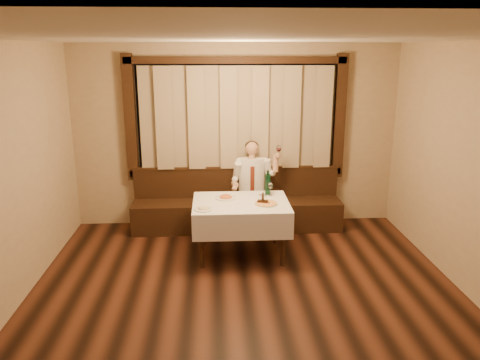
{
  "coord_description": "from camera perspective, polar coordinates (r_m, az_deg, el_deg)",
  "views": [
    {
      "loc": [
        -0.35,
        -4.17,
        2.7
      ],
      "look_at": [
        0.0,
        1.9,
        1.0
      ],
      "focal_mm": 35.0,
      "sensor_mm": 36.0,
      "label": 1
    }
  ],
  "objects": [
    {
      "name": "seated_man",
      "position": [
        7.09,
        1.53,
        0.1
      ],
      "size": [
        0.74,
        0.56,
        1.37
      ],
      "color": "black",
      "rests_on": "ground"
    },
    {
      "name": "green_bottle",
      "position": [
        6.48,
        3.4,
        -0.49
      ],
      "size": [
        0.08,
        0.08,
        0.35
      ],
      "rotation": [
        0.0,
        0.0,
        -0.2
      ],
      "color": "#0D3E23",
      "rests_on": "dining_table"
    },
    {
      "name": "table_wine_glass",
      "position": [
        6.42,
        3.75,
        -0.76
      ],
      "size": [
        0.07,
        0.07,
        0.19
      ],
      "rotation": [
        0.0,
        0.0,
        0.34
      ],
      "color": "white",
      "rests_on": "dining_table"
    },
    {
      "name": "pasta_red",
      "position": [
        6.32,
        -1.75,
        -1.94
      ],
      "size": [
        0.28,
        0.28,
        0.1
      ],
      "rotation": [
        0.0,
        0.0,
        0.23
      ],
      "color": "white",
      "rests_on": "dining_table"
    },
    {
      "name": "pasta_cream",
      "position": [
        5.91,
        -4.46,
        -3.31
      ],
      "size": [
        0.24,
        0.24,
        0.08
      ],
      "rotation": [
        0.0,
        0.0,
        0.12
      ],
      "color": "white",
      "rests_on": "dining_table"
    },
    {
      "name": "banquette",
      "position": [
        7.31,
        -0.37,
        -3.47
      ],
      "size": [
        3.2,
        0.61,
        0.94
      ],
      "color": "black",
      "rests_on": "ground"
    },
    {
      "name": "pizza",
      "position": [
        6.1,
        3.21,
        -2.87
      ],
      "size": [
        0.3,
        0.3,
        0.03
      ],
      "rotation": [
        0.0,
        0.0,
        0.0
      ],
      "color": "white",
      "rests_on": "dining_table"
    },
    {
      "name": "dining_table",
      "position": [
        6.23,
        0.1,
        -3.59
      ],
      "size": [
        1.27,
        0.97,
        0.76
      ],
      "color": "black",
      "rests_on": "ground"
    },
    {
      "name": "room",
      "position": [
        5.3,
        0.56,
        2.5
      ],
      "size": [
        5.01,
        6.01,
        2.81
      ],
      "color": "black",
      "rests_on": "ground"
    },
    {
      "name": "cruet_caddy",
      "position": [
        6.12,
        2.79,
        -2.43
      ],
      "size": [
        0.15,
        0.11,
        0.14
      ],
      "rotation": [
        0.0,
        0.0,
        -0.34
      ],
      "color": "black",
      "rests_on": "dining_table"
    }
  ]
}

